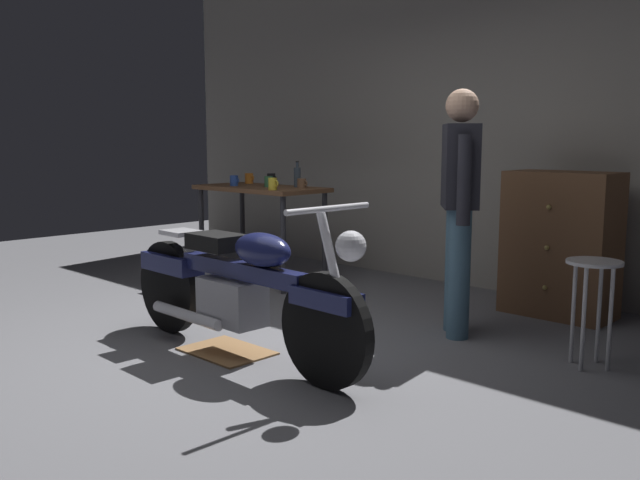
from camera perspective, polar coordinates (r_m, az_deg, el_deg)
The scene contains 16 objects.
ground_plane at distance 4.41m, azimuth -6.48°, elevation -9.35°, with size 12.00×12.00×0.00m, color slate.
back_wall at distance 6.36m, azimuth 13.43°, elevation 10.07°, with size 8.00×0.12×3.10m, color gray.
workbench at distance 6.50m, azimuth -4.97°, elevation 3.49°, with size 1.30×0.64×0.90m.
motorcycle at distance 4.23m, azimuth -6.85°, elevation -3.81°, with size 2.19×0.60×1.00m.
person_standing at distance 4.72m, azimuth 11.54°, elevation 3.20°, with size 0.41×0.46×1.67m.
shop_stool at distance 4.31m, azimuth 21.82°, elevation -3.45°, with size 0.32×0.32×0.64m.
wooden_dresser at distance 5.50m, azimuth 19.41°, elevation -0.34°, with size 0.80×0.47×1.10m.
drip_tray at distance 4.44m, azimuth -7.76°, elevation -9.16°, with size 0.56×0.40×0.01m, color olive.
storage_bin at distance 6.24m, azimuth -11.01°, elevation -2.56°, with size 0.44×0.32×0.34m, color gray.
mug_brown_stoneware at distance 6.21m, azimuth -1.52°, elevation 4.74°, with size 0.11×0.08×0.09m.
mug_yellow_tall at distance 6.00m, azimuth -3.95°, elevation 4.69°, with size 0.11×0.08×0.11m.
mug_orange_travel at distance 6.92m, azimuth -5.92°, elevation 5.13°, with size 0.12×0.08×0.10m.
mug_green_speckled at distance 6.39m, azimuth -4.28°, elevation 4.87°, with size 0.12×0.08×0.10m.
mug_black_matte at distance 6.66m, azimuth -4.07°, elevation 5.07°, with size 0.12×0.08×0.11m.
mug_blue_enamel at distance 6.57m, azimuth -7.16°, elevation 4.93°, with size 0.11×0.08×0.10m.
bottle at distance 6.36m, azimuth -1.90°, elevation 5.30°, with size 0.06×0.06×0.24m.
Camera 1 is at (3.25, -2.66, 1.34)m, focal length 38.40 mm.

